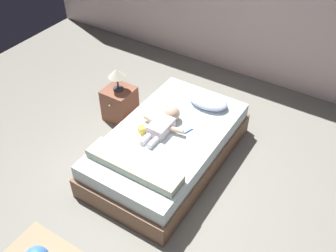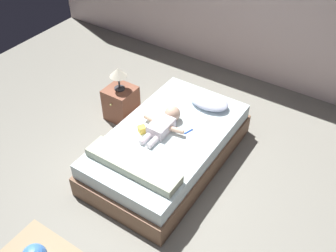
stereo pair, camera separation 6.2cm
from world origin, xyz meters
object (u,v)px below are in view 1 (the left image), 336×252
at_px(baby, 165,123).
at_px(nightstand, 120,104).
at_px(bed, 168,147).
at_px(toothbrush, 189,131).
at_px(lamp, 117,74).
at_px(pillow, 208,101).
at_px(toy_block, 142,130).

xyz_separation_m(baby, nightstand, (-0.88, 0.29, -0.29)).
xyz_separation_m(bed, toothbrush, (0.19, 0.15, 0.23)).
bearing_deg(lamp, nightstand, -90.00).
bearing_deg(pillow, toothbrush, -85.31).
relative_size(bed, lamp, 6.54).
height_order(baby, lamp, lamp).
bearing_deg(nightstand, toy_block, -34.52).
distance_m(bed, toy_block, 0.39).
height_order(baby, toy_block, baby).
height_order(pillow, nightstand, pillow).
distance_m(baby, toothbrush, 0.29).
relative_size(bed, toothbrush, 15.44).
bearing_deg(bed, toy_block, -149.10).
bearing_deg(nightstand, baby, -18.16).
relative_size(baby, lamp, 2.06).
height_order(bed, lamp, lamp).
height_order(toothbrush, lamp, lamp).
distance_m(toothbrush, nightstand, 1.19).
relative_size(bed, baby, 3.17).
bearing_deg(toothbrush, baby, -161.28).
bearing_deg(toothbrush, pillow, 94.69).
bearing_deg(baby, pillow, 70.40).
distance_m(pillow, toy_block, 0.92).
relative_size(pillow, toothbrush, 3.76).
bearing_deg(bed, toothbrush, 38.66).
distance_m(pillow, nightstand, 1.19).
relative_size(nightstand, lamp, 1.48).
bearing_deg(baby, bed, -35.10).
xyz_separation_m(pillow, toothbrush, (0.04, -0.54, -0.05)).
distance_m(toothbrush, lamp, 1.19).
distance_m(bed, lamp, 1.13).
relative_size(toothbrush, toy_block, 1.19).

